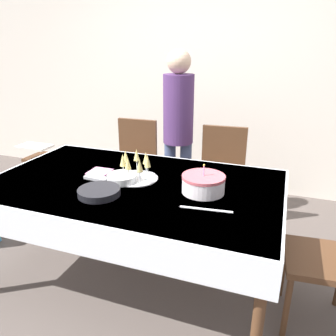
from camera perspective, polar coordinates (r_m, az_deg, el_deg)
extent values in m
plane|color=#564C47|center=(2.63, -5.39, -18.24)|extent=(12.00, 12.00, 0.00)
cube|color=silver|center=(3.91, 6.59, 16.11)|extent=(8.00, 0.05, 2.70)
cube|color=white|center=(2.23, -6.03, -2.78)|extent=(1.94, 1.15, 0.03)
cube|color=white|center=(2.27, -5.95, -4.86)|extent=(1.97, 1.18, 0.21)
cylinder|color=#51331E|center=(1.84, 15.43, -24.16)|extent=(0.06, 0.06, 0.75)
cylinder|color=#51331E|center=(3.24, -16.45, -3.45)|extent=(0.06, 0.06, 0.75)
cylinder|color=#51331E|center=(2.67, 17.52, -8.87)|extent=(0.06, 0.06, 0.75)
cube|color=#51331E|center=(3.21, -6.51, -1.36)|extent=(0.43, 0.43, 0.04)
cube|color=#51331E|center=(3.29, -5.28, 4.18)|extent=(0.40, 0.04, 0.50)
cylinder|color=#51331E|center=(3.10, -4.70, -7.01)|extent=(0.04, 0.04, 0.43)
cylinder|color=#51331E|center=(3.24, -10.59, -5.96)|extent=(0.04, 0.04, 0.43)
cylinder|color=#51331E|center=(3.39, -2.30, -4.36)|extent=(0.04, 0.04, 0.43)
cylinder|color=#51331E|center=(3.53, -7.77, -3.53)|extent=(0.04, 0.04, 0.43)
cube|color=#51331E|center=(2.96, 8.89, -3.51)|extent=(0.45, 0.45, 0.04)
cube|color=#51331E|center=(3.04, 9.67, 2.58)|extent=(0.40, 0.06, 0.50)
cylinder|color=#51331E|center=(2.89, 11.71, -9.57)|extent=(0.04, 0.04, 0.43)
cylinder|color=#51331E|center=(2.93, 4.61, -8.74)|extent=(0.04, 0.04, 0.43)
cylinder|color=#51331E|center=(3.21, 12.31, -6.43)|extent=(0.04, 0.04, 0.43)
cylinder|color=#51331E|center=(3.24, 5.94, -5.73)|extent=(0.04, 0.04, 0.43)
cube|color=#51331E|center=(2.21, 25.17, -14.30)|extent=(0.45, 0.45, 0.04)
cylinder|color=#51331E|center=(2.18, 19.96, -21.84)|extent=(0.04, 0.04, 0.43)
cylinder|color=#51331E|center=(2.46, 19.39, -16.27)|extent=(0.04, 0.04, 0.43)
cylinder|color=white|center=(2.06, 6.18, -2.95)|extent=(0.27, 0.27, 0.10)
cylinder|color=#D15B66|center=(2.04, 6.24, -1.50)|extent=(0.27, 0.27, 0.02)
cylinder|color=pink|center=(2.03, 6.28, -0.47)|extent=(0.01, 0.01, 0.06)
sphere|color=#F9CC4C|center=(2.01, 6.32, 0.54)|extent=(0.01, 0.01, 0.01)
cylinder|color=silver|center=(2.28, -5.58, -1.79)|extent=(0.30, 0.30, 0.01)
cylinder|color=silver|center=(2.25, -3.53, -1.85)|extent=(0.05, 0.05, 0.00)
cylinder|color=silver|center=(2.24, -3.55, -0.80)|extent=(0.01, 0.01, 0.08)
cone|color=#E0CC72|center=(2.21, -3.60, 1.26)|extent=(0.04, 0.04, 0.08)
cylinder|color=silver|center=(2.31, -3.79, -1.26)|extent=(0.05, 0.05, 0.00)
cylinder|color=silver|center=(2.30, -3.82, -0.23)|extent=(0.01, 0.01, 0.08)
cone|color=#E0CC72|center=(2.27, -3.87, 1.78)|extent=(0.04, 0.04, 0.08)
cylinder|color=silver|center=(2.38, -5.40, -0.62)|extent=(0.05, 0.05, 0.00)
cylinder|color=silver|center=(2.37, -5.43, 0.38)|extent=(0.01, 0.01, 0.08)
cone|color=#E0CC72|center=(2.34, -5.50, 2.33)|extent=(0.04, 0.04, 0.08)
cylinder|color=silver|center=(2.36, -7.26, -0.92)|extent=(0.05, 0.05, 0.00)
cylinder|color=silver|center=(2.34, -7.31, 0.09)|extent=(0.01, 0.01, 0.08)
cone|color=#E0CC72|center=(2.32, -7.40, 2.06)|extent=(0.04, 0.04, 0.08)
cylinder|color=silver|center=(2.29, -7.72, -1.66)|extent=(0.05, 0.05, 0.00)
cylinder|color=silver|center=(2.27, -7.77, -0.62)|extent=(0.01, 0.01, 0.08)
cone|color=#E0CC72|center=(2.24, -7.87, 1.41)|extent=(0.04, 0.04, 0.08)
cylinder|color=silver|center=(2.22, -6.87, -2.27)|extent=(0.05, 0.05, 0.00)
cylinder|color=silver|center=(2.21, -6.92, -1.21)|extent=(0.01, 0.01, 0.08)
cone|color=#E0CC72|center=(2.18, -7.01, 0.87)|extent=(0.04, 0.04, 0.08)
cylinder|color=silver|center=(2.18, -4.87, -2.73)|extent=(0.05, 0.05, 0.00)
cylinder|color=silver|center=(2.16, -4.90, -1.64)|extent=(0.01, 0.01, 0.08)
cone|color=#E0CC72|center=(2.13, -4.97, 0.48)|extent=(0.04, 0.04, 0.08)
cylinder|color=black|center=(2.07, -11.87, -4.53)|extent=(0.26, 0.26, 0.01)
cylinder|color=black|center=(2.07, -11.89, -4.35)|extent=(0.26, 0.26, 0.01)
cylinder|color=black|center=(2.06, -11.90, -4.18)|extent=(0.26, 0.26, 0.01)
cylinder|color=black|center=(2.06, -11.91, -4.00)|extent=(0.26, 0.26, 0.01)
cylinder|color=black|center=(2.06, -11.93, -3.82)|extent=(0.26, 0.26, 0.01)
cylinder|color=black|center=(2.06, -11.94, -3.64)|extent=(0.26, 0.26, 0.01)
cylinder|color=white|center=(2.25, -7.95, -2.23)|extent=(0.20, 0.20, 0.01)
cylinder|color=white|center=(2.24, -7.96, -2.06)|extent=(0.20, 0.20, 0.01)
cylinder|color=white|center=(2.24, -7.97, -1.90)|extent=(0.20, 0.20, 0.01)
cylinder|color=white|center=(2.24, -7.98, -1.73)|extent=(0.20, 0.20, 0.01)
cylinder|color=white|center=(2.24, -7.98, -1.56)|extent=(0.20, 0.20, 0.01)
cylinder|color=white|center=(2.23, -7.99, -1.40)|extent=(0.20, 0.20, 0.01)
cylinder|color=white|center=(2.23, -8.00, -1.23)|extent=(0.20, 0.20, 0.01)
cube|color=silver|center=(1.87, 6.65, -7.16)|extent=(0.30, 0.05, 0.00)
cube|color=silver|center=(2.31, -12.40, -1.72)|extent=(0.17, 0.07, 0.02)
cube|color=pink|center=(2.42, -11.82, -0.67)|extent=(0.15, 0.15, 0.01)
cylinder|color=#3F4C72|center=(3.26, 0.35, -2.00)|extent=(0.11, 0.11, 0.79)
cylinder|color=#3F4C72|center=(3.22, 3.04, -2.37)|extent=(0.11, 0.11, 0.79)
cylinder|color=#4C2D60|center=(3.04, 1.83, 10.16)|extent=(0.28, 0.28, 0.62)
sphere|color=#D8B293|center=(2.99, 1.92, 18.06)|extent=(0.21, 0.21, 0.21)
cube|color=#51331E|center=(3.65, -20.90, 1.70)|extent=(0.30, 0.30, 0.03)
cube|color=silver|center=(3.53, -22.23, 3.50)|extent=(0.33, 0.20, 0.02)
cylinder|color=#51331E|center=(3.74, -22.72, -2.75)|extent=(0.03, 0.03, 0.54)
cylinder|color=#51331E|center=(3.60, -20.10, -3.28)|extent=(0.03, 0.03, 0.54)
cylinder|color=#51331E|center=(3.89, -20.59, -1.58)|extent=(0.03, 0.03, 0.54)
cylinder|color=#51331E|center=(3.75, -18.01, -2.04)|extent=(0.03, 0.03, 0.54)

